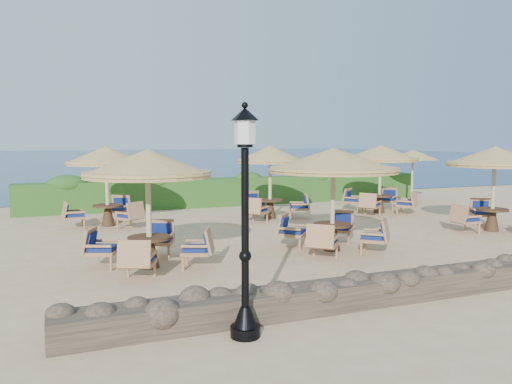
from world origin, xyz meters
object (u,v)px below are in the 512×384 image
object	(u,v)px
extra_parasol	(413,155)
cafe_set_3	(106,170)
cafe_set_1	(333,176)
cafe_set_2	(494,170)
cafe_set_0	(148,187)
lamp_post	(245,232)
cafe_set_4	(270,169)
cafe_set_5	(380,166)

from	to	relation	value
extra_parasol	cafe_set_3	bearing A→B (deg)	-173.74
cafe_set_1	cafe_set_2	xyz separation A→B (m)	(6.10, 0.60, -0.01)
cafe_set_0	cafe_set_3	bearing A→B (deg)	93.54
lamp_post	cafe_set_1	xyz separation A→B (m)	(4.07, 4.51, 0.39)
lamp_post	cafe_set_4	size ratio (longest dim) A/B	1.21
cafe_set_4	cafe_set_5	bearing A→B (deg)	-3.09
cafe_set_2	cafe_set_3	size ratio (longest dim) A/B	1.06
cafe_set_0	cafe_set_2	distance (m)	10.81
extra_parasol	cafe_set_2	distance (m)	7.31
cafe_set_2	cafe_set_4	bearing A→B (deg)	138.76
cafe_set_2	cafe_set_3	world-z (taller)	same
cafe_set_4	cafe_set_2	bearing A→B (deg)	-41.24
extra_parasol	cafe_set_2	size ratio (longest dim) A/B	0.82
cafe_set_0	cafe_set_4	distance (m)	7.58
cafe_set_2	cafe_set_1	bearing A→B (deg)	-174.42
cafe_set_3	cafe_set_5	size ratio (longest dim) A/B	0.95
cafe_set_0	cafe_set_4	size ratio (longest dim) A/B	1.05
lamp_post	cafe_set_2	size ratio (longest dim) A/B	1.13
cafe_set_3	cafe_set_4	size ratio (longest dim) A/B	1.01
extra_parasol	cafe_set_0	xyz separation A→B (m)	(-13.23, -7.50, -0.34)
cafe_set_4	cafe_set_5	size ratio (longest dim) A/B	0.93
cafe_set_1	cafe_set_2	bearing A→B (deg)	5.58
cafe_set_0	cafe_set_3	world-z (taller)	same
cafe_set_3	cafe_set_0	bearing A→B (deg)	-86.46
lamp_post	cafe_set_2	xyz separation A→B (m)	(10.16, 5.11, 0.39)
extra_parasol	cafe_set_3	world-z (taller)	cafe_set_3
cafe_set_0	cafe_set_1	world-z (taller)	same
cafe_set_1	cafe_set_4	distance (m)	5.47
cafe_set_2	extra_parasol	bearing A→B (deg)	70.52
extra_parasol	cafe_set_1	bearing A→B (deg)	-138.74
cafe_set_4	cafe_set_5	distance (m)	4.57
cafe_set_3	cafe_set_1	bearing A→B (deg)	-49.79
cafe_set_0	cafe_set_1	xyz separation A→B (m)	(4.70, 0.02, 0.11)
lamp_post	cafe_set_3	xyz separation A→B (m)	(-1.00, 10.51, 0.31)
lamp_post	cafe_set_3	size ratio (longest dim) A/B	1.20
cafe_set_1	cafe_set_2	size ratio (longest dim) A/B	1.15
cafe_set_2	cafe_set_4	size ratio (longest dim) A/B	1.07
lamp_post	cafe_set_1	size ratio (longest dim) A/B	0.99
lamp_post	cafe_set_1	distance (m)	6.09
extra_parasol	cafe_set_0	world-z (taller)	cafe_set_0
lamp_post	cafe_set_5	world-z (taller)	lamp_post
cafe_set_1	lamp_post	bearing A→B (deg)	-132.02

